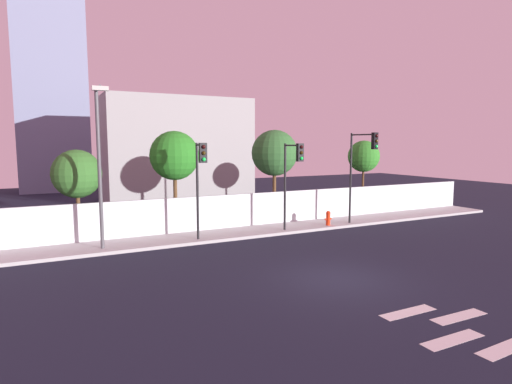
% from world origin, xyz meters
% --- Properties ---
extents(ground_plane, '(80.00, 80.00, 0.00)m').
position_xyz_m(ground_plane, '(0.00, 0.00, 0.00)').
color(ground_plane, black).
extents(sidewalk, '(36.00, 2.40, 0.15)m').
position_xyz_m(sidewalk, '(0.00, 8.20, 0.07)').
color(sidewalk, '#AEAEAE').
rests_on(sidewalk, ground).
extents(perimeter_wall, '(36.00, 0.18, 1.80)m').
position_xyz_m(perimeter_wall, '(0.00, 9.49, 1.05)').
color(perimeter_wall, silver).
rests_on(perimeter_wall, sidewalk).
extents(crosswalk_marking, '(3.15, 3.03, 0.01)m').
position_xyz_m(crosswalk_marking, '(0.21, -4.53, 0.00)').
color(crosswalk_marking, silver).
rests_on(crosswalk_marking, ground).
extents(traffic_light_left, '(0.36, 1.51, 4.58)m').
position_xyz_m(traffic_light_left, '(2.44, 6.86, 3.50)').
color(traffic_light_left, black).
rests_on(traffic_light_left, sidewalk).
extents(traffic_light_center, '(0.51, 1.85, 5.16)m').
position_xyz_m(traffic_light_center, '(6.91, 6.73, 3.91)').
color(traffic_light_center, black).
rests_on(traffic_light_center, sidewalk).
extents(traffic_light_right, '(0.35, 1.18, 4.60)m').
position_xyz_m(traffic_light_right, '(-2.47, 7.04, 3.50)').
color(traffic_light_right, black).
rests_on(traffic_light_right, sidewalk).
extents(street_lamp_curbside, '(0.61, 2.05, 6.81)m').
position_xyz_m(street_lamp_curbside, '(-6.80, 7.48, 4.19)').
color(street_lamp_curbside, '#4C4C51').
rests_on(street_lamp_curbside, sidewalk).
extents(fire_hydrant, '(0.44, 0.26, 0.81)m').
position_xyz_m(fire_hydrant, '(5.20, 7.50, 0.59)').
color(fire_hydrant, red).
rests_on(fire_hydrant, sidewalk).
extents(roadside_tree_leftmost, '(2.33, 2.33, 4.44)m').
position_xyz_m(roadside_tree_leftmost, '(-7.51, 10.41, 3.26)').
color(roadside_tree_leftmost, brown).
rests_on(roadside_tree_leftmost, ground).
extents(roadside_tree_midleft, '(2.60, 2.60, 5.38)m').
position_xyz_m(roadside_tree_midleft, '(-2.71, 10.41, 4.06)').
color(roadside_tree_midleft, brown).
rests_on(roadside_tree_midleft, ground).
extents(roadside_tree_midright, '(2.73, 2.73, 5.53)m').
position_xyz_m(roadside_tree_midright, '(3.37, 10.41, 4.15)').
color(roadside_tree_midright, brown).
rests_on(roadside_tree_midright, ground).
extents(roadside_tree_rightmost, '(2.10, 2.10, 4.92)m').
position_xyz_m(roadside_tree_rightmost, '(10.22, 10.41, 3.86)').
color(roadside_tree_rightmost, brown).
rests_on(roadside_tree_rightmost, ground).
extents(low_building_distant, '(11.86, 6.00, 8.47)m').
position_xyz_m(low_building_distant, '(1.27, 23.49, 4.23)').
color(low_building_distant, '#969696').
rests_on(low_building_distant, ground).
extents(tower_on_skyline, '(6.46, 5.00, 23.31)m').
position_xyz_m(tower_on_skyline, '(-7.69, 35.49, 11.65)').
color(tower_on_skyline, gray).
rests_on(tower_on_skyline, ground).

